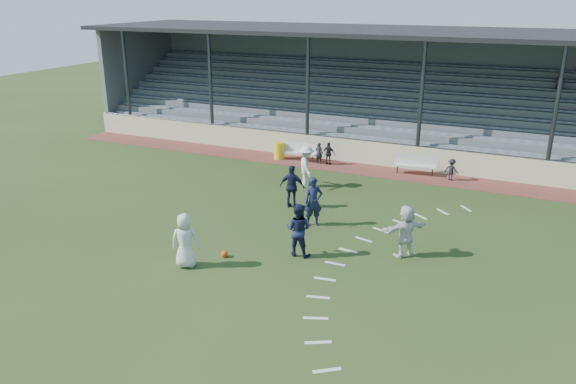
% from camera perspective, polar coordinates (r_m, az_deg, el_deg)
% --- Properties ---
extents(ground, '(90.00, 90.00, 0.00)m').
position_cam_1_polar(ground, '(19.84, -2.99, -5.76)').
color(ground, '#273917').
rests_on(ground, ground).
extents(cinder_track, '(34.00, 2.00, 0.02)m').
position_cam_1_polar(cinder_track, '(28.93, 6.55, 2.44)').
color(cinder_track, brown).
rests_on(cinder_track, ground).
extents(retaining_wall, '(34.00, 0.18, 1.20)m').
position_cam_1_polar(retaining_wall, '(29.73, 7.23, 4.07)').
color(retaining_wall, beige).
rests_on(retaining_wall, ground).
extents(bench_left, '(2.01, 0.50, 0.95)m').
position_cam_1_polar(bench_left, '(29.95, 1.13, 4.31)').
color(bench_left, beige).
rests_on(bench_left, cinder_track).
extents(bench_right, '(2.03, 0.69, 0.95)m').
position_cam_1_polar(bench_right, '(28.31, 12.85, 2.90)').
color(bench_right, beige).
rests_on(bench_right, cinder_track).
extents(trash_bin, '(0.56, 0.56, 0.89)m').
position_cam_1_polar(trash_bin, '(30.21, -0.89, 4.22)').
color(trash_bin, yellow).
rests_on(trash_bin, cinder_track).
extents(football, '(0.23, 0.23, 0.23)m').
position_cam_1_polar(football, '(19.28, -6.47, -6.26)').
color(football, '#C8420B').
rests_on(football, ground).
extents(player_white_lead, '(1.05, 0.88, 1.84)m').
position_cam_1_polar(player_white_lead, '(18.52, -10.42, -4.87)').
color(player_white_lead, silver).
rests_on(player_white_lead, ground).
extents(player_navy_lead, '(0.84, 0.78, 1.93)m').
position_cam_1_polar(player_navy_lead, '(21.41, 2.59, -1.00)').
color(player_navy_lead, '#131836').
rests_on(player_navy_lead, ground).
extents(player_navy_mid, '(0.93, 0.74, 1.86)m').
position_cam_1_polar(player_navy_mid, '(18.99, 1.05, -3.85)').
color(player_navy_mid, '#131836').
rests_on(player_navy_mid, ground).
extents(player_white_wing, '(1.30, 1.45, 1.94)m').
position_cam_1_polar(player_white_wing, '(25.74, 1.88, 2.62)').
color(player_white_wing, silver).
rests_on(player_white_wing, ground).
extents(player_navy_wing, '(1.11, 0.56, 1.82)m').
position_cam_1_polar(player_navy_wing, '(23.21, 0.43, 0.55)').
color(player_navy_wing, '#131836').
rests_on(player_navy_wing, ground).
extents(player_white_back, '(1.58, 1.59, 1.83)m').
position_cam_1_polar(player_white_back, '(19.34, 11.87, -3.90)').
color(player_white_back, silver).
rests_on(player_white_back, ground).
extents(sub_left_near, '(0.43, 0.30, 1.12)m').
position_cam_1_polar(sub_left_near, '(29.38, 3.18, 3.97)').
color(sub_left_near, black).
rests_on(sub_left_near, cinder_track).
extents(sub_left_far, '(0.71, 0.33, 1.18)m').
position_cam_1_polar(sub_left_far, '(29.22, 4.16, 3.93)').
color(sub_left_far, black).
rests_on(sub_left_far, cinder_track).
extents(sub_right, '(0.75, 0.53, 1.05)m').
position_cam_1_polar(sub_right, '(27.80, 16.27, 2.20)').
color(sub_right, black).
rests_on(sub_right, cinder_track).
extents(grandstand, '(34.60, 9.00, 6.61)m').
position_cam_1_polar(grandstand, '(33.79, 9.79, 8.61)').
color(grandstand, slate).
rests_on(grandstand, ground).
extents(penalty_arc, '(3.89, 14.63, 0.01)m').
position_cam_1_polar(penalty_arc, '(18.49, 8.55, -7.94)').
color(penalty_arc, silver).
rests_on(penalty_arc, ground).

